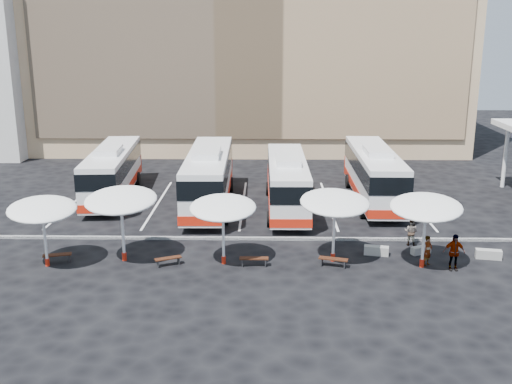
{
  "coord_description": "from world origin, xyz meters",
  "views": [
    {
      "loc": [
        1.61,
        -32.36,
        11.74
      ],
      "look_at": [
        1.0,
        3.0,
        2.2
      ],
      "focal_mm": 42.0,
      "sensor_mm": 36.0,
      "label": 1
    }
  ],
  "objects_px": {
    "bus_0": "(113,170)",
    "wood_bench_1": "(168,260)",
    "wood_bench_0": "(57,256)",
    "sunshade_2": "(223,208)",
    "passenger_0": "(428,251)",
    "passenger_1": "(412,232)",
    "conc_bench_0": "(376,251)",
    "sunshade_0": "(42,209)",
    "conc_bench_2": "(489,254)",
    "passenger_2": "(454,252)",
    "sunshade_1": "(121,200)",
    "bus_3": "(374,173)",
    "conc_bench_1": "(421,250)",
    "sunshade_4": "(426,207)",
    "wood_bench_3": "(333,260)",
    "sunshade_3": "(335,203)",
    "bus_1": "(209,176)",
    "bus_2": "(287,181)",
    "wood_bench_2": "(254,260)"
  },
  "relations": [
    {
      "from": "wood_bench_1",
      "to": "bus_3",
      "type": "bearing_deg",
      "value": 44.57
    },
    {
      "from": "wood_bench_3",
      "to": "conc_bench_1",
      "type": "distance_m",
      "value": 5.34
    },
    {
      "from": "wood_bench_2",
      "to": "wood_bench_0",
      "type": "bearing_deg",
      "value": 178.03
    },
    {
      "from": "bus_0",
      "to": "wood_bench_1",
      "type": "xyz_separation_m",
      "value": [
        6.08,
        -13.2,
        -1.64
      ]
    },
    {
      "from": "sunshade_2",
      "to": "passenger_2",
      "type": "height_order",
      "value": "sunshade_2"
    },
    {
      "from": "bus_3",
      "to": "wood_bench_1",
      "type": "bearing_deg",
      "value": -134.85
    },
    {
      "from": "bus_0",
      "to": "passenger_1",
      "type": "height_order",
      "value": "bus_0"
    },
    {
      "from": "conc_bench_1",
      "to": "bus_0",
      "type": "bearing_deg",
      "value": 150.04
    },
    {
      "from": "wood_bench_1",
      "to": "conc_bench_0",
      "type": "xyz_separation_m",
      "value": [
        11.04,
        1.7,
        -0.08
      ]
    },
    {
      "from": "bus_1",
      "to": "wood_bench_0",
      "type": "xyz_separation_m",
      "value": [
        -6.97,
        -10.76,
        -1.77
      ]
    },
    {
      "from": "sunshade_1",
      "to": "wood_bench_0",
      "type": "distance_m",
      "value": 4.56
    },
    {
      "from": "bus_1",
      "to": "conc_bench_2",
      "type": "relative_size",
      "value": 9.93
    },
    {
      "from": "bus_0",
      "to": "sunshade_4",
      "type": "bearing_deg",
      "value": -38.8
    },
    {
      "from": "wood_bench_0",
      "to": "sunshade_2",
      "type": "bearing_deg",
      "value": -0.24
    },
    {
      "from": "conc_bench_2",
      "to": "bus_0",
      "type": "bearing_deg",
      "value": 152.56
    },
    {
      "from": "sunshade_1",
      "to": "passenger_1",
      "type": "height_order",
      "value": "sunshade_1"
    },
    {
      "from": "bus_0",
      "to": "conc_bench_1",
      "type": "relative_size",
      "value": 10.95
    },
    {
      "from": "sunshade_0",
      "to": "sunshade_2",
      "type": "bearing_deg",
      "value": 3.03
    },
    {
      "from": "wood_bench_0",
      "to": "passenger_1",
      "type": "relative_size",
      "value": 0.94
    },
    {
      "from": "sunshade_0",
      "to": "sunshade_1",
      "type": "relative_size",
      "value": 1.16
    },
    {
      "from": "bus_0",
      "to": "conc_bench_2",
      "type": "height_order",
      "value": "bus_0"
    },
    {
      "from": "bus_0",
      "to": "bus_2",
      "type": "height_order",
      "value": "bus_0"
    },
    {
      "from": "conc_bench_0",
      "to": "passenger_1",
      "type": "distance_m",
      "value": 2.74
    },
    {
      "from": "passenger_1",
      "to": "passenger_2",
      "type": "height_order",
      "value": "passenger_2"
    },
    {
      "from": "sunshade_3",
      "to": "conc_bench_0",
      "type": "distance_m",
      "value": 3.95
    },
    {
      "from": "bus_1",
      "to": "sunshade_1",
      "type": "bearing_deg",
      "value": -109.67
    },
    {
      "from": "conc_bench_0",
      "to": "sunshade_0",
      "type": "bearing_deg",
      "value": -173.8
    },
    {
      "from": "bus_3",
      "to": "sunshade_3",
      "type": "bearing_deg",
      "value": -108.66
    },
    {
      "from": "passenger_2",
      "to": "wood_bench_0",
      "type": "bearing_deg",
      "value": 177.25
    },
    {
      "from": "sunshade_1",
      "to": "wood_bench_0",
      "type": "xyz_separation_m",
      "value": [
        -3.45,
        -0.32,
        -2.97
      ]
    },
    {
      "from": "conc_bench_2",
      "to": "passenger_0",
      "type": "distance_m",
      "value": 3.69
    },
    {
      "from": "sunshade_4",
      "to": "passenger_2",
      "type": "xyz_separation_m",
      "value": [
        1.47,
        -0.36,
        -2.25
      ]
    },
    {
      "from": "sunshade_0",
      "to": "sunshade_1",
      "type": "distance_m",
      "value": 3.9
    },
    {
      "from": "passenger_0",
      "to": "passenger_1",
      "type": "xyz_separation_m",
      "value": [
        -0.15,
        2.95,
        0.01
      ]
    },
    {
      "from": "sunshade_0",
      "to": "wood_bench_1",
      "type": "distance_m",
      "value": 6.8
    },
    {
      "from": "wood_bench_3",
      "to": "conc_bench_2",
      "type": "distance_m",
      "value": 8.49
    },
    {
      "from": "sunshade_3",
      "to": "wood_bench_3",
      "type": "bearing_deg",
      "value": -94.69
    },
    {
      "from": "bus_1",
      "to": "bus_3",
      "type": "bearing_deg",
      "value": 5.8
    },
    {
      "from": "bus_0",
      "to": "sunshade_0",
      "type": "relative_size",
      "value": 2.72
    },
    {
      "from": "bus_0",
      "to": "sunshade_3",
      "type": "relative_size",
      "value": 2.98
    },
    {
      "from": "passenger_0",
      "to": "sunshade_0",
      "type": "bearing_deg",
      "value": 138.19
    },
    {
      "from": "bus_1",
      "to": "sunshade_0",
      "type": "height_order",
      "value": "bus_1"
    },
    {
      "from": "sunshade_2",
      "to": "passenger_2",
      "type": "bearing_deg",
      "value": -3.19
    },
    {
      "from": "sunshade_2",
      "to": "wood_bench_2",
      "type": "distance_m",
      "value": 3.14
    },
    {
      "from": "bus_0",
      "to": "wood_bench_0",
      "type": "relative_size",
      "value": 8.18
    },
    {
      "from": "bus_0",
      "to": "conc_bench_1",
      "type": "xyz_separation_m",
      "value": [
        19.58,
        -11.29,
        -1.76
      ]
    },
    {
      "from": "sunshade_0",
      "to": "conc_bench_0",
      "type": "height_order",
      "value": "sunshade_0"
    },
    {
      "from": "sunshade_1",
      "to": "passenger_0",
      "type": "distance_m",
      "value": 16.04
    },
    {
      "from": "bus_0",
      "to": "wood_bench_3",
      "type": "height_order",
      "value": "bus_0"
    },
    {
      "from": "sunshade_3",
      "to": "conc_bench_1",
      "type": "height_order",
      "value": "sunshade_3"
    }
  ]
}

